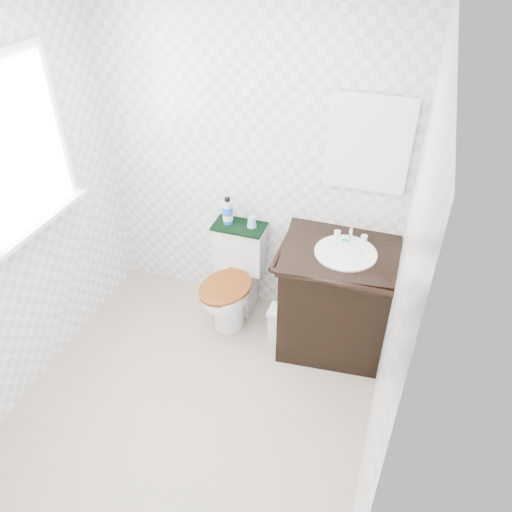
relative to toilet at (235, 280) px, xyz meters
The scene contains 13 objects.
floor 1.03m from the toilet, 87.06° to the right, with size 2.40×2.40×0.00m, color #A19682.
wall_back 0.91m from the toilet, 77.63° to the left, with size 2.40×2.40×0.00m, color white.
wall_front 2.34m from the toilet, 88.68° to the right, with size 2.40×2.40×0.00m, color white.
wall_right 1.74m from the toilet, 40.20° to the right, with size 2.40×2.40×0.00m, color white.
window 1.75m from the toilet, 144.71° to the right, with size 0.02×0.70×0.90m, color white.
mirror 1.42m from the toilet, 13.73° to the left, with size 0.50×0.02×0.60m, color silver.
toilet is the anchor object (origin of this frame).
vanity 0.79m from the toilet, ahead, with size 0.82×0.72×0.92m.
trash_bin 0.49m from the toilet, 21.99° to the right, with size 0.20×0.16×0.28m.
towel 0.43m from the toilet, 90.00° to the left, with size 0.38×0.22×0.02m, color black.
mouthwash_bottle 0.54m from the toilet, 125.22° to the left, with size 0.07×0.07×0.21m.
cup 0.49m from the toilet, 54.44° to the left, with size 0.07×0.07×0.08m, color #94BAF2.
soap_bar 0.94m from the toilet, ahead, with size 0.07×0.05×0.02m, color #197C6B.
Camera 1 is at (1.04, -1.78, 2.70)m, focal length 35.00 mm.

